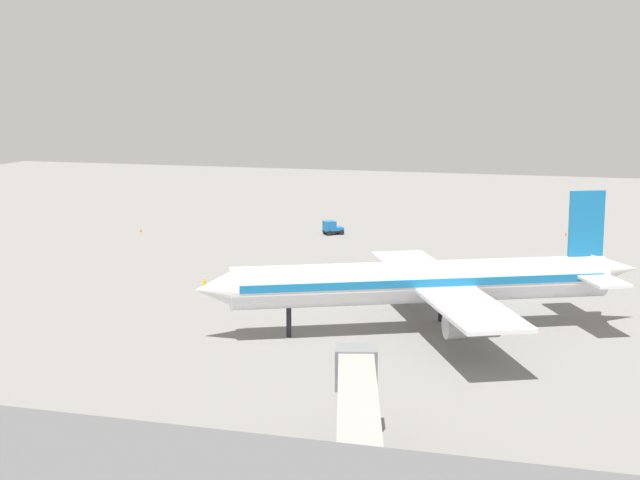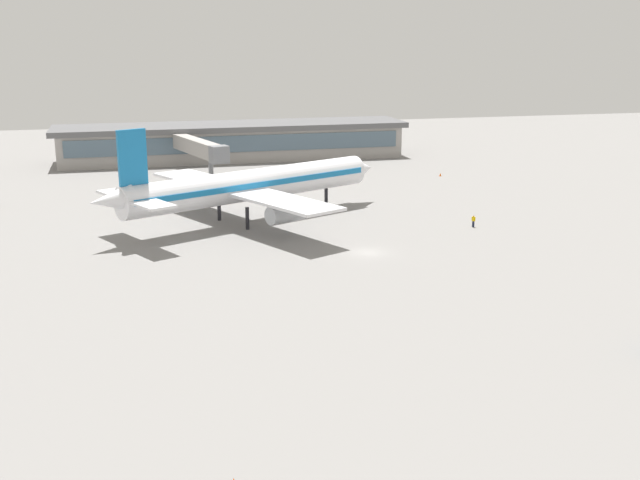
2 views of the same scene
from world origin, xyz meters
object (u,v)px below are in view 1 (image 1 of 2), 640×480
Objects in this scene: baggage_tug at (332,228)px; safety_cone_near_gate at (566,234)px; airplane_at_gate at (427,282)px; ground_crew_worker at (204,285)px; safety_cone_mid_apron at (141,230)px.

baggage_tug is 6.25× the size of safety_cone_near_gate.
airplane_at_gate is 62.45m from baggage_tug.
airplane_at_gate is at bearing -100.07° from safety_cone_near_gate.
ground_crew_worker is at bearing -45.59° from airplane_at_gate.
ground_crew_worker reaches higher than safety_cone_mid_apron.
baggage_tug is 32.74m from safety_cone_mid_apron.
airplane_at_gate reaches higher than baggage_tug.
ground_crew_worker reaches higher than safety_cone_near_gate.
baggage_tug reaches higher than safety_cone_near_gate.
safety_cone_near_gate is at bearing 13.49° from safety_cone_mid_apron.
ground_crew_worker is at bearing -54.04° from safety_cone_mid_apron.
safety_cone_mid_apron is (-28.39, 39.12, -0.55)m from ground_crew_worker.
airplane_at_gate is at bearing -40.65° from safety_cone_mid_apron.
baggage_tug is 45.99m from ground_crew_worker.
baggage_tug is at bearing -90.96° from airplane_at_gate.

